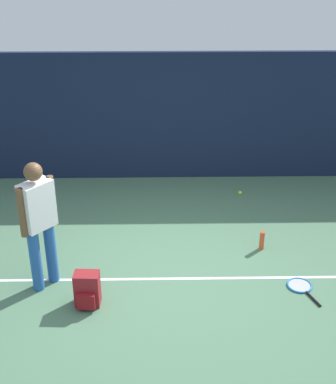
{
  "coord_description": "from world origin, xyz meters",
  "views": [
    {
      "loc": [
        -0.11,
        -5.95,
        4.24
      ],
      "look_at": [
        0.0,
        0.4,
        1.0
      ],
      "focal_mm": 51.04,
      "sensor_mm": 36.0,
      "label": 1
    }
  ],
  "objects": [
    {
      "name": "court_line",
      "position": [
        0.0,
        -0.13,
        0.0
      ],
      "size": [
        9.0,
        0.05,
        0.0
      ],
      "primitive_type": "cube",
      "color": "white",
      "rests_on": "ground"
    },
    {
      "name": "tennis_ball_near_player",
      "position": [
        1.25,
        2.25,
        0.03
      ],
      "size": [
        0.07,
        0.07,
        0.07
      ],
      "primitive_type": "sphere",
      "color": "#CCE033",
      "rests_on": "ground"
    },
    {
      "name": "backpack",
      "position": [
        -0.99,
        -0.63,
        0.21
      ],
      "size": [
        0.31,
        0.29,
        0.44
      ],
      "rotation": [
        0.0,
        0.0,
        6.24
      ],
      "color": "maroon",
      "rests_on": "ground"
    },
    {
      "name": "water_bottle",
      "position": [
        1.33,
        0.56,
        0.14
      ],
      "size": [
        0.07,
        0.07,
        0.27
      ],
      "primitive_type": "cylinder",
      "color": "#D84C26",
      "rests_on": "ground"
    },
    {
      "name": "ground_plane",
      "position": [
        0.0,
        0.0,
        0.0
      ],
      "size": [
        12.0,
        12.0,
        0.0
      ],
      "primitive_type": "plane",
      "color": "#4C7556"
    },
    {
      "name": "tennis_racket",
      "position": [
        1.68,
        -0.34,
        0.01
      ],
      "size": [
        0.42,
        0.64,
        0.03
      ],
      "rotation": [
        0.0,
        0.0,
        1.93
      ],
      "color": "black",
      "rests_on": "ground"
    },
    {
      "name": "tennis_player",
      "position": [
        -1.57,
        -0.22,
        0.97
      ],
      "size": [
        0.43,
        0.45,
        1.7
      ],
      "rotation": [
        0.0,
        0.0,
        -2.29
      ],
      "color": "#2659A5",
      "rests_on": "ground"
    },
    {
      "name": "back_fence",
      "position": [
        0.0,
        3.0,
        1.12
      ],
      "size": [
        10.0,
        0.1,
        2.24
      ],
      "primitive_type": "cube",
      "color": "#141E38",
      "rests_on": "ground"
    }
  ]
}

